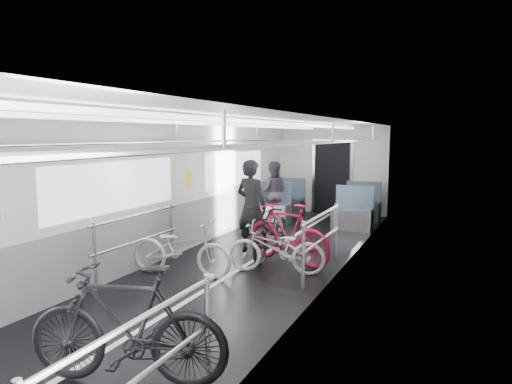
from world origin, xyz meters
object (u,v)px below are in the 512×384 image
(person_seated, at_px, (273,192))
(bike_aisle, at_px, (272,230))
(bike_right_far, at_px, (287,233))
(person_standing, at_px, (251,206))
(bike_right_near, at_px, (127,325))
(bike_right_mid, at_px, (276,248))
(bike_left_far, at_px, (182,248))

(person_seated, bearing_deg, bike_aisle, 93.04)
(bike_right_far, relative_size, person_standing, 1.00)
(bike_right_near, relative_size, bike_right_far, 1.04)
(bike_right_near, height_order, bike_aisle, bike_right_near)
(person_standing, relative_size, person_seated, 1.13)
(person_seated, bearing_deg, bike_right_mid, 94.17)
(bike_left_far, height_order, bike_right_near, bike_right_near)
(person_standing, height_order, person_seated, person_standing)
(bike_left_far, bearing_deg, bike_right_far, -51.44)
(bike_right_near, height_order, bike_right_mid, bike_right_near)
(bike_right_far, bearing_deg, person_seated, -135.20)
(bike_aisle, bearing_deg, bike_right_mid, -68.65)
(bike_right_near, xyz_separation_m, bike_right_mid, (0.00, 3.51, -0.13))
(bike_right_far, distance_m, person_seated, 3.59)
(bike_right_near, distance_m, bike_aisle, 4.45)
(bike_left_far, relative_size, bike_right_near, 0.91)
(bike_aisle, relative_size, person_seated, 1.20)
(bike_aisle, bearing_deg, person_standing, 162.62)
(bike_right_mid, height_order, bike_right_far, bike_right_far)
(bike_right_far, bearing_deg, bike_left_far, -25.17)
(bike_right_mid, relative_size, bike_right_far, 0.89)
(person_seated, bearing_deg, bike_left_far, 75.37)
(bike_left_far, distance_m, bike_right_near, 3.10)
(bike_left_far, height_order, person_standing, person_standing)
(bike_right_far, height_order, bike_aisle, bike_right_far)
(bike_left_far, height_order, person_seated, person_seated)
(bike_left_far, relative_size, bike_right_far, 0.95)
(bike_right_mid, xyz_separation_m, person_standing, (-0.89, 1.02, 0.46))
(bike_right_near, bearing_deg, bike_left_far, -171.80)
(bike_right_near, bearing_deg, bike_aisle, 169.34)
(bike_left_far, bearing_deg, bike_aisle, -34.94)
(bike_right_mid, relative_size, person_seated, 1.01)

